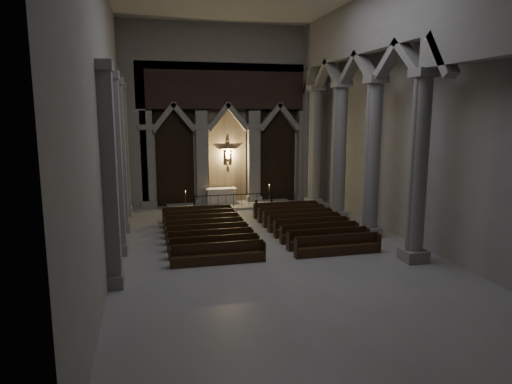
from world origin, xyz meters
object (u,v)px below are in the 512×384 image
altar (221,196)px  candle_stand_right (269,201)px  candle_stand_left (186,206)px  altar_rail (234,199)px  worshipper (257,209)px  pews (258,230)px

altar → candle_stand_right: candle_stand_right is taller
candle_stand_left → candle_stand_right: 5.56m
candle_stand_right → altar_rail: bearing=-177.8°
altar → worshipper: size_ratio=1.88×
candle_stand_right → candle_stand_left: bearing=-178.6°
altar → worshipper: altar is taller
altar → candle_stand_left: 2.96m
candle_stand_left → altar: bearing=31.0°
altar_rail → candle_stand_left: candle_stand_left is taller
altar → altar_rail: size_ratio=0.39×
altar → pews: altar is taller
worshipper → pews: bearing=-121.2°
candle_stand_right → pews: candle_stand_right is taller
pews → worshipper: 4.21m
altar → pews: bearing=-85.8°
altar → candle_stand_right: (3.04, -1.38, -0.25)m
altar → worshipper: bearing=-69.5°
altar_rail → candle_stand_left: 3.14m
altar_rail → pews: bearing=-90.0°
pews → altar: bearing=94.2°
altar_rail → worshipper: 2.76m
candle_stand_right → pews: bearing=-109.7°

